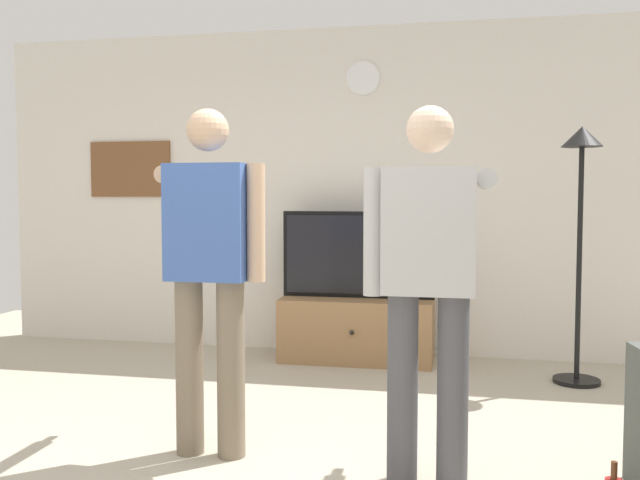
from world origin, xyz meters
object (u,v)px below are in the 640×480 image
(framed_picture, at_px, (131,169))
(wall_clock, at_px, (363,78))
(floor_lamp, at_px, (581,200))
(person_standing_nearer_couch, at_px, (429,272))
(tv_stand, at_px, (357,329))
(television, at_px, (358,255))
(person_standing_nearer_lamp, at_px, (210,261))

(framed_picture, bearing_deg, wall_clock, -0.14)
(floor_lamp, xyz_separation_m, person_standing_nearer_couch, (-0.94, -1.92, -0.31))
(tv_stand, height_order, floor_lamp, floor_lamp)
(television, xyz_separation_m, person_standing_nearer_lamp, (-0.42, -2.17, 0.14))
(tv_stand, relative_size, person_standing_nearer_couch, 0.70)
(person_standing_nearer_lamp, bearing_deg, floor_lamp, 41.26)
(floor_lamp, height_order, person_standing_nearer_couch, floor_lamp)
(person_standing_nearer_couch, bearing_deg, tv_stand, 106.50)
(tv_stand, bearing_deg, wall_clock, 90.00)
(tv_stand, bearing_deg, person_standing_nearer_lamp, -101.18)
(television, xyz_separation_m, person_standing_nearer_couch, (0.67, -2.31, 0.12))
(wall_clock, bearing_deg, framed_picture, 179.86)
(television, distance_m, person_standing_nearer_lamp, 2.22)
(framed_picture, height_order, person_standing_nearer_couch, framed_picture)
(person_standing_nearer_lamp, relative_size, person_standing_nearer_couch, 1.02)
(wall_clock, xyz_separation_m, floor_lamp, (1.61, -0.63, -0.99))
(floor_lamp, distance_m, person_standing_nearer_couch, 2.16)
(tv_stand, distance_m, person_standing_nearer_lamp, 2.29)
(wall_clock, distance_m, framed_picture, 2.20)
(floor_lamp, bearing_deg, person_standing_nearer_couch, -116.09)
(wall_clock, distance_m, person_standing_nearer_couch, 2.95)
(television, relative_size, person_standing_nearer_lamp, 0.70)
(television, relative_size, wall_clock, 4.43)
(framed_picture, xyz_separation_m, floor_lamp, (3.69, -0.64, -0.27))
(tv_stand, bearing_deg, person_standing_nearer_couch, -73.50)
(floor_lamp, height_order, person_standing_nearer_lamp, floor_lamp)
(framed_picture, bearing_deg, person_standing_nearer_couch, -42.95)
(tv_stand, height_order, television, television)
(person_standing_nearer_lamp, bearing_deg, person_standing_nearer_couch, -7.21)
(television, xyz_separation_m, floor_lamp, (1.61, -0.39, 0.44))
(person_standing_nearer_couch, bearing_deg, wall_clock, 104.71)
(wall_clock, bearing_deg, person_standing_nearer_couch, -75.29)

